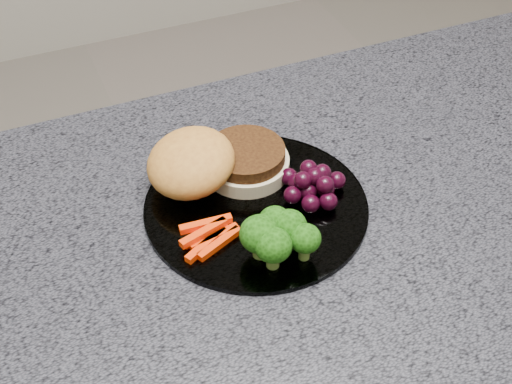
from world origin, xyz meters
The scene contains 6 objects.
countertop centered at (0.00, 0.00, 0.88)m, with size 1.20×0.60×0.04m, color #45454F.
plate centered at (-0.09, 0.04, 0.90)m, with size 0.26×0.26×0.01m, color white.
burger centered at (-0.13, 0.10, 0.93)m, with size 0.20×0.13×0.06m.
carrot_sticks centered at (-0.16, 0.01, 0.91)m, with size 0.07×0.05×0.02m.
broccoli centered at (-0.10, -0.04, 0.94)m, with size 0.08×0.07×0.05m.
grape_bunch centered at (-0.03, 0.03, 0.92)m, with size 0.08×0.08×0.04m.
Camera 1 is at (-0.32, -0.51, 1.48)m, focal length 50.00 mm.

